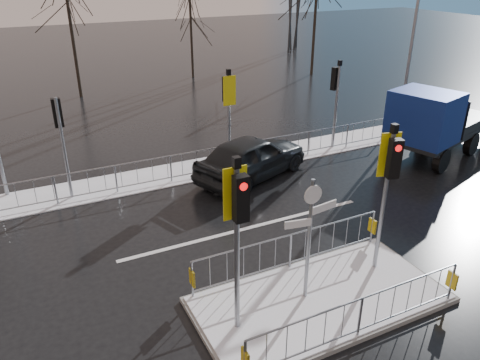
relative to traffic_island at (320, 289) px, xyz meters
name	(u,v)px	position (x,y,z in m)	size (l,w,h in m)	color
ground	(320,302)	(0.01, -0.01, -0.39)	(120.00, 120.00, 0.00)	black
snow_verge	(191,171)	(0.01, 8.59, -0.37)	(30.00, 2.00, 0.04)	white
lane_markings	(328,310)	(0.01, -0.34, -0.39)	(8.00, 11.38, 0.01)	silver
traffic_island	(320,289)	(0.00, 0.00, 0.00)	(6.00, 3.04, 4.15)	slate
far_kerb_fixtures	(202,150)	(0.31, 8.08, 0.63)	(18.00, 0.65, 3.83)	gray
car_far_lane	(252,157)	(1.87, 7.11, 0.42)	(1.92, 4.77, 1.62)	black
flatbed_truck	(433,122)	(9.25, 5.51, 1.18)	(6.77, 4.06, 2.96)	black
tree_far_a	(69,12)	(-1.99, 21.99, 4.43)	(3.75, 3.75, 7.08)	black
tree_far_b	(190,15)	(6.01, 23.99, 3.79)	(3.25, 3.25, 6.14)	black
street_lamp_right	(414,37)	(10.58, 8.49, 4.00)	(1.25, 0.18, 8.00)	gray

